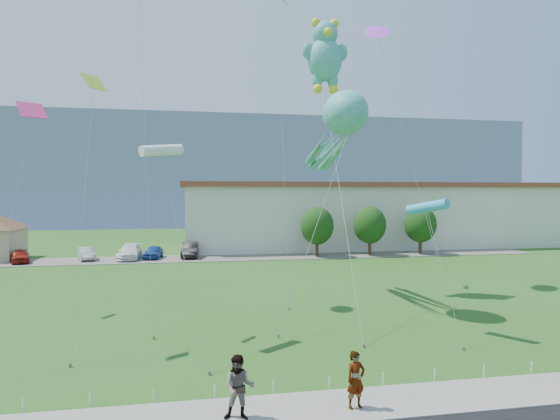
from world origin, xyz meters
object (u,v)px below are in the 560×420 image
at_px(pedestrian_left, 356,380).
at_px(parked_car_red, 20,256).
at_px(parked_car_black, 190,250).
at_px(parked_car_silver, 86,254).
at_px(octopus_kite, 339,129).
at_px(warehouse, 414,214).
at_px(pedestrian_right, 239,387).
at_px(parked_car_blue, 153,252).
at_px(parked_car_white, 130,252).
at_px(teddy_bear_kite, 325,54).

distance_m(pedestrian_left, parked_car_red, 43.44).
bearing_deg(parked_car_black, parked_car_silver, -175.43).
distance_m(parked_car_black, octopus_kite, 27.96).
bearing_deg(parked_car_red, warehouse, -6.17).
relative_size(warehouse, pedestrian_left, 33.66).
xyz_separation_m(parked_car_black, octopus_kite, (8.69, -24.63, 9.97)).
bearing_deg(pedestrian_right, parked_car_silver, 118.95).
relative_size(pedestrian_right, parked_car_red, 0.49).
bearing_deg(parked_car_blue, pedestrian_right, -73.28).
height_order(parked_car_white, parked_car_black, parked_car_black).
bearing_deg(octopus_kite, warehouse, 57.67).
relative_size(parked_car_blue, teddy_bear_kite, 0.21).
relative_size(parked_car_red, parked_car_silver, 1.02).
distance_m(pedestrian_left, parked_car_silver, 41.69).
relative_size(warehouse, parked_car_black, 12.80).
distance_m(pedestrian_left, parked_car_white, 40.04).
distance_m(parked_car_silver, parked_car_blue, 6.66).
bearing_deg(parked_car_blue, parked_car_white, -165.76).
relative_size(parked_car_silver, parked_car_white, 0.76).
bearing_deg(warehouse, parked_car_white, -166.50).
xyz_separation_m(parked_car_white, teddy_bear_kite, (15.29, -19.65, 15.76)).
height_order(pedestrian_right, parked_car_white, pedestrian_right).
relative_size(parked_car_blue, octopus_kite, 0.30).
height_order(warehouse, octopus_kite, octopus_kite).
bearing_deg(parked_car_blue, parked_car_red, -166.73).
xyz_separation_m(parked_car_red, parked_car_blue, (12.66, 0.83, -0.01)).
relative_size(pedestrian_right, parked_car_black, 0.41).
relative_size(warehouse, parked_car_white, 11.91).
relative_size(pedestrian_left, parked_car_white, 0.35).
bearing_deg(parked_car_black, octopus_kite, -66.34).
bearing_deg(parked_car_red, teddy_bear_kite, -54.04).
xyz_separation_m(warehouse, pedestrian_right, (-28.38, -47.17, -3.05)).
distance_m(pedestrian_left, octopus_kite, 17.69).
relative_size(warehouse, octopus_kite, 4.74).
distance_m(parked_car_red, parked_car_silver, 6.07).
height_order(parked_car_red, parked_car_black, parked_car_black).
xyz_separation_m(pedestrian_left, parked_car_silver, (-15.30, 38.78, -0.30)).
xyz_separation_m(parked_car_red, parked_car_black, (16.47, 0.98, 0.11)).
height_order(parked_car_red, octopus_kite, octopus_kite).
bearing_deg(parked_car_silver, parked_car_blue, -17.14).
xyz_separation_m(parked_car_silver, parked_car_black, (10.47, 0.06, 0.14)).
height_order(parked_car_silver, octopus_kite, octopus_kite).
bearing_deg(parked_car_black, parked_car_blue, -173.66).
bearing_deg(pedestrian_right, parked_car_black, 103.99).
distance_m(parked_car_blue, parked_car_black, 3.82).
relative_size(parked_car_red, parked_car_black, 0.83).
relative_size(parked_car_silver, parked_car_black, 0.82).
bearing_deg(teddy_bear_kite, parked_car_blue, 123.16).
height_order(parked_car_red, parked_car_white, parked_car_white).
bearing_deg(parked_car_blue, teddy_bear_kite, -47.34).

